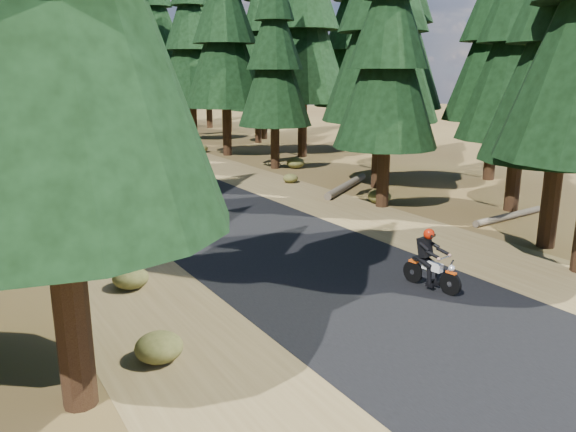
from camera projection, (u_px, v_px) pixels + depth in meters
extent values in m
plane|color=#4C361B|center=(318.00, 269.00, 14.62)|extent=(120.00, 120.00, 0.00)
cube|color=black|center=(233.00, 225.00, 18.74)|extent=(6.00, 100.00, 0.01)
cube|color=brown|center=(92.00, 248.00, 16.40)|extent=(3.20, 100.00, 0.01)
cube|color=brown|center=(343.00, 208.00, 21.08)|extent=(3.20, 100.00, 0.01)
cylinder|color=black|center=(63.00, 227.00, 7.99)|extent=(0.53, 0.53, 5.71)
cylinder|color=black|center=(555.00, 161.00, 15.84)|extent=(0.50, 0.50, 5.11)
cone|color=black|center=(570.00, 43.00, 15.04)|extent=(4.34, 4.34, 6.38)
cylinder|color=black|center=(518.00, 139.00, 20.10)|extent=(0.51, 0.51, 5.29)
cone|color=black|center=(528.00, 42.00, 19.27)|extent=(4.50, 4.50, 6.62)
cylinder|color=black|center=(384.00, 147.00, 20.83)|extent=(0.48, 0.48, 4.52)
cone|color=black|center=(388.00, 69.00, 20.12)|extent=(3.84, 3.84, 5.65)
cone|color=black|center=(390.00, 9.00, 19.61)|extent=(2.94, 2.94, 4.07)
cylinder|color=black|center=(379.00, 121.00, 24.20)|extent=(0.53, 0.53, 5.84)
cone|color=black|center=(383.00, 32.00, 23.28)|extent=(4.96, 4.96, 7.30)
cylinder|color=black|center=(386.00, 108.00, 28.04)|extent=(0.56, 0.56, 6.43)
cone|color=black|center=(389.00, 23.00, 27.03)|extent=(5.47, 5.47, 8.04)
cylinder|color=black|center=(275.00, 125.00, 29.19)|extent=(0.48, 0.48, 4.51)
cone|color=black|center=(275.00, 70.00, 28.49)|extent=(3.83, 3.83, 5.64)
cone|color=black|center=(274.00, 28.00, 27.98)|extent=(2.93, 2.93, 4.06)
cylinder|color=black|center=(303.00, 102.00, 32.98)|extent=(0.56, 0.56, 6.47)
cone|color=black|center=(303.00, 30.00, 31.97)|extent=(5.50, 5.50, 8.09)
cylinder|color=black|center=(226.00, 107.00, 33.67)|extent=(0.53, 0.53, 5.83)
cone|color=black|center=(225.00, 44.00, 32.75)|extent=(4.95, 4.95, 7.29)
cylinder|color=black|center=(258.00, 110.00, 39.79)|extent=(0.48, 0.48, 4.61)
cone|color=black|center=(258.00, 68.00, 39.07)|extent=(3.92, 3.92, 5.77)
cone|color=black|center=(257.00, 37.00, 38.55)|extent=(3.00, 3.00, 4.15)
cone|color=black|center=(257.00, 5.00, 38.03)|extent=(2.08, 2.08, 3.46)
cylinder|color=black|center=(193.00, 100.00, 41.54)|extent=(0.53, 0.53, 5.76)
cone|color=black|center=(191.00, 50.00, 40.63)|extent=(4.90, 4.90, 7.21)
cone|color=black|center=(189.00, 12.00, 39.98)|extent=(3.75, 3.75, 5.19)
cylinder|color=black|center=(228.00, 98.00, 46.96)|extent=(0.53, 0.53, 5.66)
cone|color=black|center=(227.00, 54.00, 46.08)|extent=(4.81, 4.81, 7.07)
cone|color=black|center=(226.00, 21.00, 45.44)|extent=(3.68, 3.68, 5.09)
cylinder|color=black|center=(493.00, 120.00, 25.99)|extent=(0.52, 0.52, 5.60)
cone|color=black|center=(501.00, 41.00, 25.11)|extent=(4.76, 4.76, 7.00)
cylinder|color=black|center=(263.00, 99.00, 41.90)|extent=(0.54, 0.54, 6.00)
cone|color=black|center=(263.00, 46.00, 40.95)|extent=(5.10, 5.10, 7.50)
cone|color=black|center=(262.00, 7.00, 40.28)|extent=(3.90, 3.90, 5.40)
cylinder|color=black|center=(351.00, 106.00, 36.38)|extent=(0.52, 0.52, 5.60)
cone|color=black|center=(352.00, 50.00, 35.50)|extent=(4.76, 4.76, 7.00)
cone|color=black|center=(353.00, 8.00, 34.87)|extent=(3.64, 3.64, 5.04)
cylinder|color=black|center=(139.00, 95.00, 47.89)|extent=(0.54, 0.54, 6.00)
cone|color=black|center=(136.00, 49.00, 46.95)|extent=(5.10, 5.10, 7.50)
cone|color=black|center=(134.00, 15.00, 46.28)|extent=(3.90, 3.90, 5.40)
cylinder|color=black|center=(161.00, 91.00, 51.84)|extent=(0.56, 0.56, 6.40)
cone|color=black|center=(159.00, 46.00, 50.84)|extent=(5.44, 5.44, 8.00)
cone|color=black|center=(157.00, 12.00, 50.12)|extent=(4.16, 4.16, 5.76)
cylinder|color=black|center=(87.00, 91.00, 51.26)|extent=(0.56, 0.56, 6.40)
cone|color=black|center=(83.00, 46.00, 50.25)|extent=(5.44, 5.44, 8.00)
cone|color=black|center=(80.00, 12.00, 49.53)|extent=(4.16, 4.16, 5.76)
cylinder|color=black|center=(34.00, 89.00, 51.64)|extent=(0.57, 0.57, 6.80)
cone|color=black|center=(29.00, 41.00, 50.57)|extent=(5.78, 5.78, 8.50)
cone|color=black|center=(25.00, 5.00, 49.80)|extent=(4.42, 4.42, 6.12)
cylinder|color=black|center=(209.00, 94.00, 50.13)|extent=(0.54, 0.54, 6.00)
cone|color=black|center=(207.00, 50.00, 49.19)|extent=(5.10, 5.10, 7.50)
cone|color=black|center=(206.00, 18.00, 48.51)|extent=(3.90, 3.90, 5.40)
cylinder|color=#4C4233|center=(347.00, 186.00, 24.46)|extent=(4.18, 2.99, 0.32)
cylinder|color=#4C4233|center=(509.00, 216.00, 19.46)|extent=(3.66, 0.46, 0.24)
ellipsoid|color=#474C1E|center=(290.00, 178.00, 25.86)|extent=(0.69, 0.69, 0.42)
ellipsoid|color=#474C1E|center=(380.00, 196.00, 21.84)|extent=(0.90, 0.90, 0.54)
ellipsoid|color=#474C1E|center=(26.00, 187.00, 23.73)|extent=(0.78, 0.78, 0.47)
ellipsoid|color=#474C1E|center=(131.00, 278.00, 13.29)|extent=(0.84, 0.84, 0.51)
ellipsoid|color=#474C1E|center=(159.00, 347.00, 9.95)|extent=(0.86, 0.86, 0.52)
ellipsoid|color=#474C1E|center=(201.00, 148.00, 35.50)|extent=(0.85, 0.85, 0.51)
ellipsoid|color=#474C1E|center=(296.00, 163.00, 29.71)|extent=(0.96, 0.96, 0.57)
cube|color=black|center=(433.00, 249.00, 13.06)|extent=(0.35, 0.24, 0.47)
sphere|color=#BC1D07|center=(434.00, 235.00, 12.97)|extent=(0.30, 0.30, 0.26)
cube|color=black|center=(185.00, 185.00, 20.07)|extent=(0.39, 0.29, 0.50)
sphere|color=black|center=(184.00, 175.00, 19.97)|extent=(0.34, 0.34, 0.28)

